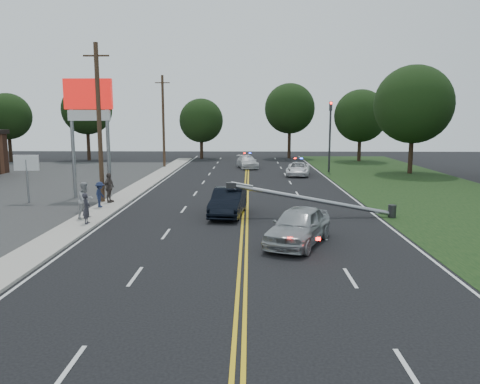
{
  "coord_description": "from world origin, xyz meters",
  "views": [
    {
      "loc": [
        0.24,
        -17.4,
        5.4
      ],
      "look_at": [
        -0.24,
        6.04,
        1.7
      ],
      "focal_mm": 35.0,
      "sensor_mm": 36.0,
      "label": 1
    }
  ],
  "objects_px": {
    "traffic_signal": "(330,130)",
    "bystander_c": "(100,194)",
    "bystander_d": "(109,188)",
    "small_sign": "(27,167)",
    "utility_pole_far": "(163,121)",
    "emergency_a": "(298,169)",
    "bystander_a": "(86,208)",
    "utility_pole_mid": "(99,123)",
    "crashed_sedan": "(228,202)",
    "emergency_b": "(247,162)",
    "pylon_sign": "(89,109)",
    "fallen_streetlight": "(321,201)",
    "bystander_b": "(86,200)",
    "waiting_sedan": "(298,226)"
  },
  "relations": [
    {
      "from": "small_sign",
      "to": "bystander_b",
      "type": "distance_m",
      "value": 7.57
    },
    {
      "from": "bystander_a",
      "to": "utility_pole_mid",
      "type": "bearing_deg",
      "value": 5.24
    },
    {
      "from": "bystander_b",
      "to": "bystander_c",
      "type": "xyz_separation_m",
      "value": [
        -0.22,
        3.1,
        -0.2
      ]
    },
    {
      "from": "pylon_sign",
      "to": "fallen_streetlight",
      "type": "bearing_deg",
      "value": -22.22
    },
    {
      "from": "bystander_d",
      "to": "small_sign",
      "type": "bearing_deg",
      "value": 100.48
    },
    {
      "from": "crashed_sedan",
      "to": "emergency_b",
      "type": "relative_size",
      "value": 1.01
    },
    {
      "from": "bystander_c",
      "to": "bystander_d",
      "type": "height_order",
      "value": "bystander_d"
    },
    {
      "from": "emergency_b",
      "to": "traffic_signal",
      "type": "bearing_deg",
      "value": -34.69
    },
    {
      "from": "pylon_sign",
      "to": "fallen_streetlight",
      "type": "distance_m",
      "value": 16.66
    },
    {
      "from": "emergency_a",
      "to": "bystander_b",
      "type": "relative_size",
      "value": 2.32
    },
    {
      "from": "waiting_sedan",
      "to": "bystander_d",
      "type": "xyz_separation_m",
      "value": [
        -11.03,
        9.32,
        0.25
      ]
    },
    {
      "from": "emergency_b",
      "to": "waiting_sedan",
      "type": "bearing_deg",
      "value": -96.7
    },
    {
      "from": "utility_pole_mid",
      "to": "utility_pole_far",
      "type": "bearing_deg",
      "value": 90.0
    },
    {
      "from": "fallen_streetlight",
      "to": "crashed_sedan",
      "type": "xyz_separation_m",
      "value": [
        -5.14,
        0.34,
        -0.15
      ]
    },
    {
      "from": "utility_pole_far",
      "to": "bystander_b",
      "type": "distance_m",
      "value": 27.35
    },
    {
      "from": "small_sign",
      "to": "bystander_d",
      "type": "distance_m",
      "value": 5.49
    },
    {
      "from": "utility_pole_far",
      "to": "emergency_a",
      "type": "bearing_deg",
      "value": -26.28
    },
    {
      "from": "traffic_signal",
      "to": "fallen_streetlight",
      "type": "xyz_separation_m",
      "value": [
        -4.11,
        -22.0,
        -3.29
      ]
    },
    {
      "from": "waiting_sedan",
      "to": "bystander_d",
      "type": "relative_size",
      "value": 2.52
    },
    {
      "from": "traffic_signal",
      "to": "fallen_streetlight",
      "type": "distance_m",
      "value": 22.62
    },
    {
      "from": "small_sign",
      "to": "utility_pole_far",
      "type": "xyz_separation_m",
      "value": [
        4.8,
        22.0,
        2.75
      ]
    },
    {
      "from": "bystander_a",
      "to": "bystander_c",
      "type": "bearing_deg",
      "value": 3.82
    },
    {
      "from": "bystander_a",
      "to": "fallen_streetlight",
      "type": "bearing_deg",
      "value": -84.41
    },
    {
      "from": "fallen_streetlight",
      "to": "small_sign",
      "type": "bearing_deg",
      "value": 167.6
    },
    {
      "from": "emergency_b",
      "to": "bystander_c",
      "type": "xyz_separation_m",
      "value": [
        -8.71,
        -23.58,
        0.22
      ]
    },
    {
      "from": "bystander_c",
      "to": "emergency_a",
      "type": "bearing_deg",
      "value": -38.69
    },
    {
      "from": "waiting_sedan",
      "to": "bystander_a",
      "type": "relative_size",
      "value": 3.06
    },
    {
      "from": "emergency_a",
      "to": "bystander_b",
      "type": "height_order",
      "value": "bystander_b"
    },
    {
      "from": "pylon_sign",
      "to": "waiting_sedan",
      "type": "relative_size",
      "value": 1.68
    },
    {
      "from": "utility_pole_mid",
      "to": "crashed_sedan",
      "type": "distance_m",
      "value": 10.0
    },
    {
      "from": "small_sign",
      "to": "utility_pole_far",
      "type": "relative_size",
      "value": 0.31
    },
    {
      "from": "emergency_b",
      "to": "bystander_b",
      "type": "xyz_separation_m",
      "value": [
        -8.49,
        -26.68,
        0.42
      ]
    },
    {
      "from": "fallen_streetlight",
      "to": "bystander_c",
      "type": "height_order",
      "value": "fallen_streetlight"
    },
    {
      "from": "fallen_streetlight",
      "to": "utility_pole_far",
      "type": "distance_m",
      "value": 29.54
    },
    {
      "from": "fallen_streetlight",
      "to": "waiting_sedan",
      "type": "relative_size",
      "value": 1.97
    },
    {
      "from": "waiting_sedan",
      "to": "fallen_streetlight",
      "type": "bearing_deg",
      "value": 95.78
    },
    {
      "from": "crashed_sedan",
      "to": "bystander_b",
      "type": "xyz_separation_m",
      "value": [
        -7.55,
        -1.4,
        0.32
      ]
    },
    {
      "from": "utility_pole_mid",
      "to": "emergency_b",
      "type": "xyz_separation_m",
      "value": [
        9.19,
        21.63,
        -4.41
      ]
    },
    {
      "from": "emergency_a",
      "to": "bystander_c",
      "type": "height_order",
      "value": "bystander_c"
    },
    {
      "from": "small_sign",
      "to": "traffic_signal",
      "type": "bearing_deg",
      "value": 38.9
    },
    {
      "from": "emergency_a",
      "to": "bystander_a",
      "type": "height_order",
      "value": "bystander_a"
    },
    {
      "from": "utility_pole_mid",
      "to": "bystander_c",
      "type": "relative_size",
      "value": 6.5
    },
    {
      "from": "traffic_signal",
      "to": "emergency_a",
      "type": "xyz_separation_m",
      "value": [
        -3.44,
        -2.94,
        -3.58
      ]
    },
    {
      "from": "utility_pole_far",
      "to": "bystander_b",
      "type": "height_order",
      "value": "utility_pole_far"
    },
    {
      "from": "traffic_signal",
      "to": "bystander_c",
      "type": "height_order",
      "value": "traffic_signal"
    },
    {
      "from": "pylon_sign",
      "to": "emergency_a",
      "type": "relative_size",
      "value": 1.77
    },
    {
      "from": "emergency_b",
      "to": "bystander_a",
      "type": "distance_m",
      "value": 29.11
    },
    {
      "from": "emergency_b",
      "to": "bystander_a",
      "type": "relative_size",
      "value": 2.98
    },
    {
      "from": "small_sign",
      "to": "bystander_d",
      "type": "height_order",
      "value": "small_sign"
    },
    {
      "from": "small_sign",
      "to": "emergency_b",
      "type": "height_order",
      "value": "small_sign"
    }
  ]
}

